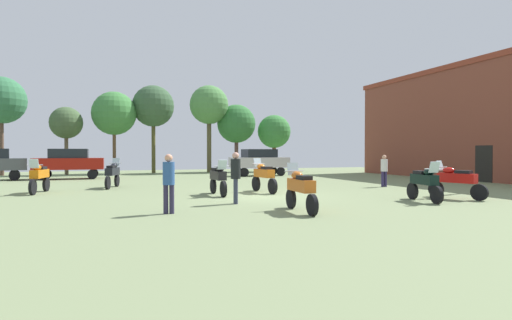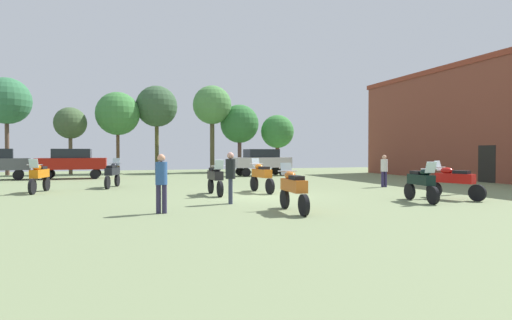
{
  "view_description": "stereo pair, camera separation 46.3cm",
  "coord_description": "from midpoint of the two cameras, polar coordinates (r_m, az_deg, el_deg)",
  "views": [
    {
      "loc": [
        -5.72,
        -15.46,
        1.8
      ],
      "look_at": [
        1.85,
        6.02,
        1.36
      ],
      "focal_mm": 28.55,
      "sensor_mm": 36.0,
      "label": 1
    },
    {
      "loc": [
        -5.28,
        -15.61,
        1.8
      ],
      "look_at": [
        1.85,
        6.02,
        1.36
      ],
      "focal_mm": 28.55,
      "sensor_mm": 36.0,
      "label": 2
    }
  ],
  "objects": [
    {
      "name": "motorcycle_4",
      "position": [
        20.04,
        -27.5,
        -2.0
      ],
      "size": [
        0.7,
        2.27,
        1.5
      ],
      "rotation": [
        0.0,
        0.0,
        2.97
      ],
      "color": "black",
      "rests_on": "ground"
    },
    {
      "name": "tree_5",
      "position": [
        36.7,
        -31.26,
        7.06
      ],
      "size": [
        3.56,
        3.56,
        7.5
      ],
      "color": "brown",
      "rests_on": "ground"
    },
    {
      "name": "motorcycle_7",
      "position": [
        17.94,
        1.51,
        -2.21
      ],
      "size": [
        0.63,
        2.25,
        1.5
      ],
      "rotation": [
        0.0,
        0.0,
        0.12
      ],
      "color": "black",
      "rests_on": "ground"
    },
    {
      "name": "tree_2",
      "position": [
        35.33,
        -24.24,
        4.68
      ],
      "size": [
        2.49,
        2.49,
        5.33
      ],
      "color": "brown",
      "rests_on": "ground"
    },
    {
      "name": "car_2",
      "position": [
        30.61,
        1.18,
        -0.03
      ],
      "size": [
        4.37,
        1.97,
        2.0
      ],
      "rotation": [
        0.0,
        0.0,
        1.61
      ],
      "color": "black",
      "rests_on": "ground"
    },
    {
      "name": "tree_1",
      "position": [
        36.92,
        -1.96,
        5.05
      ],
      "size": [
        3.46,
        3.46,
        6.08
      ],
      "color": "brown",
      "rests_on": "ground"
    },
    {
      "name": "motorcycle_6",
      "position": [
        16.86,
        -4.94,
        -2.48
      ],
      "size": [
        0.62,
        2.16,
        1.48
      ],
      "rotation": [
        0.0,
        0.0,
        3.18
      ],
      "color": "black",
      "rests_on": "ground"
    },
    {
      "name": "ground_plane",
      "position": [
        16.57,
        1.26,
        -5.08
      ],
      "size": [
        44.0,
        52.0,
        0.02
      ],
      "color": "#738259"
    },
    {
      "name": "tree_3",
      "position": [
        36.1,
        -13.39,
        7.27
      ],
      "size": [
        3.51,
        3.51,
        7.47
      ],
      "color": "brown",
      "rests_on": "ground"
    },
    {
      "name": "motorcycle_2",
      "position": [
        21.48,
        -18.87,
        -1.76
      ],
      "size": [
        0.81,
        2.23,
        1.47
      ],
      "rotation": [
        0.0,
        0.0,
        -0.26
      ],
      "color": "black",
      "rests_on": "ground"
    },
    {
      "name": "brick_building",
      "position": [
        31.55,
        30.08,
        4.57
      ],
      "size": [
        6.12,
        19.18,
        7.56
      ],
      "color": "brown",
      "rests_on": "ground"
    },
    {
      "name": "tree_7",
      "position": [
        37.65,
        3.37,
        3.96
      ],
      "size": [
        3.05,
        3.05,
        5.21
      ],
      "color": "brown",
      "rests_on": "ground"
    },
    {
      "name": "tree_6",
      "position": [
        35.49,
        -18.46,
        6.15
      ],
      "size": [
        3.55,
        3.55,
        6.73
      ],
      "color": "brown",
      "rests_on": "ground"
    },
    {
      "name": "motorcycle_3",
      "position": [
        12.17,
        6.33,
        -3.92
      ],
      "size": [
        0.62,
        2.23,
        1.45
      ],
      "rotation": [
        0.0,
        0.0,
        -0.05
      ],
      "color": "black",
      "rests_on": "ground"
    },
    {
      "name": "motorcycle_1",
      "position": [
        15.73,
        22.93,
        -2.87
      ],
      "size": [
        0.66,
        2.09,
        1.45
      ],
      "rotation": [
        0.0,
        0.0,
        2.99
      ],
      "color": "black",
      "rests_on": "ground"
    },
    {
      "name": "tree_9",
      "position": [
        36.24,
        -5.8,
        7.59
      ],
      "size": [
        3.39,
        3.39,
        7.63
      ],
      "color": "brown",
      "rests_on": "ground"
    },
    {
      "name": "person_2",
      "position": [
        12.05,
        -12.05,
        -2.59
      ],
      "size": [
        0.41,
        0.41,
        1.72
      ],
      "rotation": [
        0.0,
        0.0,
        2.9
      ],
      "color": "#2B2642",
      "rests_on": "ground"
    },
    {
      "name": "car_3",
      "position": [
        29.74,
        -23.95,
        -0.16
      ],
      "size": [
        4.3,
        1.81,
        2.0
      ],
      "rotation": [
        0.0,
        0.0,
        1.57
      ],
      "color": "black",
      "rests_on": "ground"
    },
    {
      "name": "person_3",
      "position": [
        14.01,
        -2.65,
        -1.91
      ],
      "size": [
        0.4,
        0.4,
        1.78
      ],
      "rotation": [
        0.0,
        0.0,
        1.36
      ],
      "color": "#31354B",
      "rests_on": "ground"
    },
    {
      "name": "motorcycle_5",
      "position": [
        17.17,
        26.71,
        -2.56
      ],
      "size": [
        0.88,
        2.19,
        1.45
      ],
      "rotation": [
        0.0,
        0.0,
        0.31
      ],
      "color": "black",
      "rests_on": "ground"
    },
    {
      "name": "person_1",
      "position": [
        21.74,
        18.1,
        -1.13
      ],
      "size": [
        0.36,
        0.36,
        1.64
      ],
      "rotation": [
        0.0,
        0.0,
        6.21
      ],
      "color": "#2B244D",
      "rests_on": "ground"
    }
  ]
}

